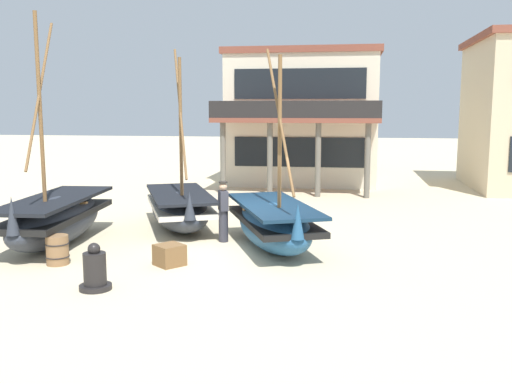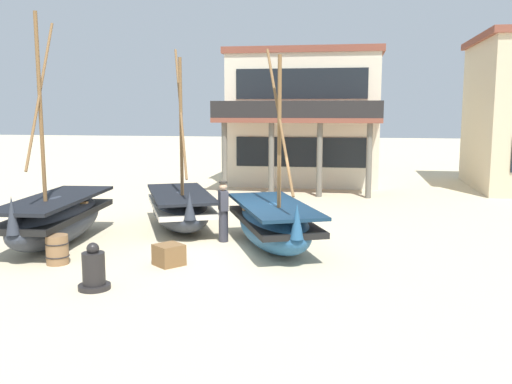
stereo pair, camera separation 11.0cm
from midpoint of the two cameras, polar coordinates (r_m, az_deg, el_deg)
ground_plane at (r=14.67m, az=-0.85°, el=-5.98°), size 120.00×120.00×0.00m
fishing_boat_near_left at (r=16.20m, az=-19.75°, el=-2.52°), size 2.00×4.94×6.04m
fishing_boat_centre_large at (r=17.52m, az=-7.86°, el=-1.63°), size 3.35×4.79×5.44m
fishing_boat_far_right at (r=14.84m, az=1.59°, el=-3.21°), size 3.14×4.63×5.21m
fisherman_by_hull at (r=15.55m, az=-3.52°, el=-2.03°), size 0.35×0.42×1.68m
capstan_winch at (r=12.00m, az=-16.21°, el=-7.69°), size 0.66×0.66×0.97m
wooden_barrel at (r=14.17m, az=-19.63°, el=-5.53°), size 0.56×0.56×0.70m
cargo_crate at (r=13.47m, az=-8.96°, el=-6.30°), size 0.84×0.84×0.50m
harbor_building_main at (r=28.33m, az=4.68°, el=7.52°), size 7.35×7.90×6.46m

